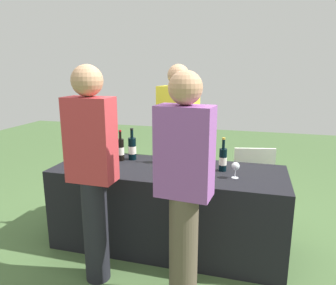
{
  "coord_description": "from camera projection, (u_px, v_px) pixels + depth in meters",
  "views": [
    {
      "loc": [
        0.74,
        -2.69,
        1.69
      ],
      "look_at": [
        0.0,
        0.0,
        1.02
      ],
      "focal_mm": 33.61,
      "sensor_mm": 36.0,
      "label": 1
    }
  ],
  "objects": [
    {
      "name": "ground_plane",
      "position": [
        168.0,
        243.0,
        3.11
      ],
      "size": [
        12.0,
        12.0,
        0.0
      ],
      "primitive_type": "plane",
      "color": "#476638"
    },
    {
      "name": "wine_glass_3",
      "position": [
        235.0,
        167.0,
        2.66
      ],
      "size": [
        0.07,
        0.07,
        0.14
      ],
      "color": "silver",
      "rests_on": "tasting_table"
    },
    {
      "name": "wine_bottle_0",
      "position": [
        90.0,
        147.0,
        3.23
      ],
      "size": [
        0.07,
        0.07,
        0.33
      ],
      "color": "black",
      "rests_on": "tasting_table"
    },
    {
      "name": "guest_1",
      "position": [
        184.0,
        183.0,
        2.15
      ],
      "size": [
        0.4,
        0.24,
        1.68
      ],
      "rotation": [
        0.0,
        0.0,
        -0.1
      ],
      "color": "brown",
      "rests_on": "ground_plane"
    },
    {
      "name": "wine_bottle_5",
      "position": [
        192.0,
        154.0,
        2.99
      ],
      "size": [
        0.08,
        0.08,
        0.32
      ],
      "color": "black",
      "rests_on": "tasting_table"
    },
    {
      "name": "wine_glass_1",
      "position": [
        170.0,
        163.0,
        2.8
      ],
      "size": [
        0.06,
        0.06,
        0.13
      ],
      "color": "silver",
      "rests_on": "tasting_table"
    },
    {
      "name": "guest_0",
      "position": [
        92.0,
        167.0,
        2.38
      ],
      "size": [
        0.36,
        0.23,
        1.72
      ],
      "rotation": [
        0.0,
        0.0,
        -0.02
      ],
      "color": "black",
      "rests_on": "ground_plane"
    },
    {
      "name": "wine_bottle_2",
      "position": [
        132.0,
        148.0,
        3.2
      ],
      "size": [
        0.08,
        0.08,
        0.33
      ],
      "color": "black",
      "rests_on": "tasting_table"
    },
    {
      "name": "wine_bottle_4",
      "position": [
        179.0,
        153.0,
        3.04
      ],
      "size": [
        0.07,
        0.07,
        0.32
      ],
      "color": "black",
      "rests_on": "tasting_table"
    },
    {
      "name": "menu_board",
      "position": [
        253.0,
        181.0,
        3.68
      ],
      "size": [
        0.46,
        0.13,
        0.79
      ],
      "primitive_type": "cube",
      "rotation": [
        0.0,
        0.0,
        0.21
      ],
      "color": "white",
      "rests_on": "ground_plane"
    },
    {
      "name": "wine_bottle_3",
      "position": [
        165.0,
        152.0,
        3.09
      ],
      "size": [
        0.07,
        0.07,
        0.29
      ],
      "color": "black",
      "rests_on": "tasting_table"
    },
    {
      "name": "wine_bottle_6",
      "position": [
        223.0,
        159.0,
        2.84
      ],
      "size": [
        0.07,
        0.07,
        0.31
      ],
      "color": "black",
      "rests_on": "tasting_table"
    },
    {
      "name": "tasting_table",
      "position": [
        168.0,
        207.0,
        3.02
      ],
      "size": [
        2.15,
        0.78,
        0.77
      ],
      "primitive_type": "cube",
      "color": "black",
      "rests_on": "ground_plane"
    },
    {
      "name": "server_pouring",
      "position": [
        178.0,
        137.0,
        3.49
      ],
      "size": [
        0.45,
        0.29,
        1.73
      ],
      "rotation": [
        0.0,
        0.0,
        3.0
      ],
      "color": "#3F3351",
      "rests_on": "ground_plane"
    },
    {
      "name": "wine_bottle_1",
      "position": [
        121.0,
        149.0,
        3.16
      ],
      "size": [
        0.07,
        0.07,
        0.31
      ],
      "color": "black",
      "rests_on": "tasting_table"
    },
    {
      "name": "wine_glass_0",
      "position": [
        102.0,
        159.0,
        2.87
      ],
      "size": [
        0.07,
        0.07,
        0.14
      ],
      "color": "silver",
      "rests_on": "tasting_table"
    },
    {
      "name": "wine_glass_2",
      "position": [
        181.0,
        167.0,
        2.68
      ],
      "size": [
        0.07,
        0.07,
        0.13
      ],
      "color": "silver",
      "rests_on": "tasting_table"
    }
  ]
}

